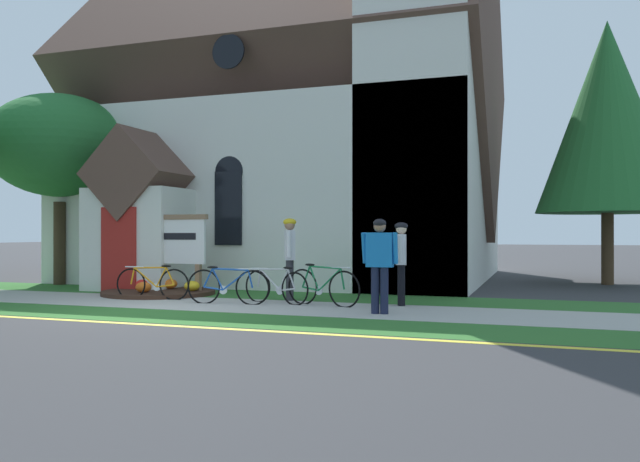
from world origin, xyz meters
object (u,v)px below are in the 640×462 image
at_px(bicycle_green, 228,286).
at_px(bicycle_white, 276,286).
at_px(bicycle_yellow, 153,283).
at_px(church_sign, 165,241).
at_px(bicycle_orange, 323,287).
at_px(roadside_conifer, 607,117).
at_px(yard_deciduous_tree, 60,146).
at_px(cyclist_in_green_jersey, 401,257).
at_px(cyclist_in_orange_jersey, 290,252).
at_px(cyclist_in_red_jersey, 380,258).

xyz_separation_m(bicycle_green, bicycle_white, (0.89, 0.44, -0.01)).
relative_size(bicycle_yellow, bicycle_white, 1.06).
bearing_deg(church_sign, bicycle_orange, -14.94).
height_order(roadside_conifer, yard_deciduous_tree, roadside_conifer).
relative_size(church_sign, cyclist_in_green_jersey, 1.38).
bearing_deg(bicycle_orange, bicycle_green, -168.31).
bearing_deg(yard_deciduous_tree, cyclist_in_green_jersey, -11.16).
distance_m(roadside_conifer, yard_deciduous_tree, 15.57).
bearing_deg(cyclist_in_orange_jersey, yard_deciduous_tree, 166.82).
xyz_separation_m(bicycle_green, yard_deciduous_tree, (-6.82, 2.91, 3.55)).
distance_m(cyclist_in_red_jersey, cyclist_in_orange_jersey, 2.90).
bearing_deg(bicycle_green, bicycle_yellow, 171.83).
bearing_deg(church_sign, yard_deciduous_tree, 162.87).
relative_size(cyclist_in_orange_jersey, yard_deciduous_tree, 0.33).
bearing_deg(cyclist_in_orange_jersey, bicycle_white, -93.41).
bearing_deg(cyclist_in_red_jersey, bicycle_yellow, 171.28).
height_order(bicycle_green, bicycle_white, bicycle_green).
bearing_deg(cyclist_in_orange_jersey, roadside_conifer, 44.92).
bearing_deg(roadside_conifer, bicycle_orange, -127.97).
xyz_separation_m(cyclist_in_orange_jersey, cyclist_in_green_jersey, (2.50, -0.21, -0.08)).
distance_m(bicycle_orange, cyclist_in_red_jersey, 1.80).
xyz_separation_m(bicycle_yellow, roadside_conifer, (9.84, 7.72, 4.40)).
height_order(church_sign, yard_deciduous_tree, yard_deciduous_tree).
distance_m(bicycle_green, cyclist_in_red_jersey, 3.43).
height_order(bicycle_orange, cyclist_in_orange_jersey, cyclist_in_orange_jersey).
xyz_separation_m(bicycle_yellow, bicycle_white, (2.87, 0.16, -0.00)).
height_order(bicycle_orange, cyclist_in_green_jersey, cyclist_in_green_jersey).
distance_m(church_sign, bicycle_yellow, 1.66).
bearing_deg(yard_deciduous_tree, roadside_conifer, 19.13).
bearing_deg(roadside_conifer, bicycle_white, -132.66).
bearing_deg(yard_deciduous_tree, bicycle_green, -23.11).
bearing_deg(bicycle_white, church_sign, 161.52).
xyz_separation_m(bicycle_orange, yard_deciduous_tree, (-8.75, 2.51, 3.54)).
height_order(bicycle_white, cyclist_in_red_jersey, cyclist_in_red_jersey).
xyz_separation_m(bicycle_green, cyclist_in_green_jersey, (3.43, 0.89, 0.61)).
height_order(cyclist_in_orange_jersey, roadside_conifer, roadside_conifer).
bearing_deg(roadside_conifer, cyclist_in_red_jersey, -117.96).
bearing_deg(yard_deciduous_tree, church_sign, -17.13).
distance_m(church_sign, bicycle_green, 3.09).
bearing_deg(bicycle_orange, church_sign, 165.06).
relative_size(bicycle_yellow, cyclist_in_red_jersey, 1.00).
bearing_deg(bicycle_orange, bicycle_white, 177.44).
bearing_deg(bicycle_yellow, roadside_conifer, 38.12).
bearing_deg(cyclist_in_orange_jersey, bicycle_orange, -35.08).
bearing_deg(cyclist_in_orange_jersey, cyclist_in_green_jersey, -4.72).
xyz_separation_m(bicycle_yellow, cyclist_in_orange_jersey, (2.91, 0.81, 0.70)).
bearing_deg(bicycle_yellow, cyclist_in_orange_jersey, 15.58).
distance_m(bicycle_white, cyclist_in_green_jersey, 2.65).
xyz_separation_m(bicycle_yellow, cyclist_in_red_jersey, (5.31, -0.81, 0.65)).
distance_m(church_sign, bicycle_white, 3.69).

